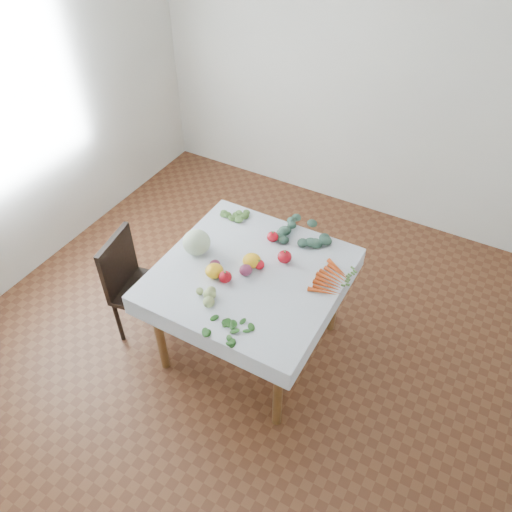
{
  "coord_description": "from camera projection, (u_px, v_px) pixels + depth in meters",
  "views": [
    {
      "loc": [
        1.12,
        -1.93,
        2.95
      ],
      "look_at": [
        -0.0,
        0.09,
        0.82
      ],
      "focal_mm": 35.0,
      "sensor_mm": 36.0,
      "label": 1
    }
  ],
  "objects": [
    {
      "name": "tablecloth",
      "position": [
        250.0,
        272.0,
        3.13
      ],
      "size": [
        1.12,
        1.12,
        0.01
      ],
      "primitive_type": "cube",
      "color": "white",
      "rests_on": "table"
    },
    {
      "name": "carrot_bunch",
      "position": [
        331.0,
        280.0,
        3.06
      ],
      "size": [
        0.18,
        0.32,
        0.03
      ],
      "color": "#D94E18",
      "rests_on": "tablecloth"
    },
    {
      "name": "tomatillo_cluster",
      "position": [
        208.0,
        295.0,
        2.95
      ],
      "size": [
        0.17,
        0.11,
        0.05
      ],
      "color": "#9EB065",
      "rests_on": "tablecloth"
    },
    {
      "name": "tomato_d",
      "position": [
        225.0,
        277.0,
        3.05
      ],
      "size": [
        0.11,
        0.11,
        0.07
      ],
      "primitive_type": "ellipsoid",
      "rotation": [
        0.0,
        0.0,
        0.43
      ],
      "color": "red",
      "rests_on": "tablecloth"
    },
    {
      "name": "onion_a",
      "position": [
        215.0,
        264.0,
        3.14
      ],
      "size": [
        0.08,
        0.08,
        0.06
      ],
      "primitive_type": "ellipsoid",
      "rotation": [
        0.0,
        0.0,
        0.12
      ],
      "color": "#50162B",
      "rests_on": "tablecloth"
    },
    {
      "name": "ground",
      "position": [
        251.0,
        345.0,
        3.64
      ],
      "size": [
        4.0,
        4.0,
        0.0
      ],
      "primitive_type": "plane",
      "color": "brown"
    },
    {
      "name": "kale_bunch",
      "position": [
        305.0,
        233.0,
        3.37
      ],
      "size": [
        0.36,
        0.27,
        0.05
      ],
      "color": "#345544",
      "rests_on": "tablecloth"
    },
    {
      "name": "back_wall",
      "position": [
        373.0,
        67.0,
        4.01
      ],
      "size": [
        4.0,
        0.04,
        2.7
      ],
      "primitive_type": "cube",
      "color": "white",
      "rests_on": "ground"
    },
    {
      "name": "basil_bunch",
      "position": [
        229.0,
        328.0,
        2.79
      ],
      "size": [
        0.22,
        0.19,
        0.01
      ],
      "color": "#22551A",
      "rests_on": "tablecloth"
    },
    {
      "name": "tomato_a",
      "position": [
        273.0,
        237.0,
        3.33
      ],
      "size": [
        0.09,
        0.09,
        0.07
      ],
      "primitive_type": "ellipsoid",
      "rotation": [
        0.0,
        0.0,
        0.24
      ],
      "color": "red",
      "rests_on": "tablecloth"
    },
    {
      "name": "dill_bunch",
      "position": [
        234.0,
        216.0,
        3.53
      ],
      "size": [
        0.22,
        0.17,
        0.02
      ],
      "color": "#557F3A",
      "rests_on": "tablecloth"
    },
    {
      "name": "table",
      "position": [
        250.0,
        283.0,
        3.2
      ],
      "size": [
        1.0,
        1.0,
        0.75
      ],
      "color": "brown",
      "rests_on": "ground"
    },
    {
      "name": "cabbage",
      "position": [
        197.0,
        242.0,
        3.21
      ],
      "size": [
        0.21,
        0.21,
        0.16
      ],
      "primitive_type": "ellipsoid",
      "rotation": [
        0.0,
        0.0,
        0.16
      ],
      "color": "beige",
      "rests_on": "tablecloth"
    },
    {
      "name": "heirloom_front",
      "position": [
        214.0,
        271.0,
        3.08
      ],
      "size": [
        0.14,
        0.14,
        0.08
      ],
      "primitive_type": "ellipsoid",
      "rotation": [
        0.0,
        0.0,
        0.29
      ],
      "color": "yellow",
      "rests_on": "tablecloth"
    },
    {
      "name": "onion_b",
      "position": [
        246.0,
        270.0,
        3.09
      ],
      "size": [
        0.1,
        0.1,
        0.07
      ],
      "primitive_type": "ellipsoid",
      "rotation": [
        0.0,
        0.0,
        -0.33
      ],
      "color": "#50162B",
      "rests_on": "tablecloth"
    },
    {
      "name": "tomato_b",
      "position": [
        259.0,
        265.0,
        3.14
      ],
      "size": [
        0.09,
        0.09,
        0.06
      ],
      "primitive_type": "ellipsoid",
      "rotation": [
        0.0,
        0.0,
        0.43
      ],
      "color": "red",
      "rests_on": "tablecloth"
    },
    {
      "name": "heirloom_back",
      "position": [
        252.0,
        261.0,
        3.15
      ],
      "size": [
        0.15,
        0.15,
        0.08
      ],
      "primitive_type": "ellipsoid",
      "rotation": [
        0.0,
        0.0,
        -0.31
      ],
      "color": "yellow",
      "rests_on": "tablecloth"
    },
    {
      "name": "tomato_c",
      "position": [
        285.0,
        257.0,
        3.17
      ],
      "size": [
        0.1,
        0.1,
        0.08
      ],
      "primitive_type": "ellipsoid",
      "rotation": [
        0.0,
        0.0,
        0.08
      ],
      "color": "red",
      "rests_on": "tablecloth"
    },
    {
      "name": "chair",
      "position": [
        134.0,
        281.0,
        3.46
      ],
      "size": [
        0.44,
        0.44,
        0.84
      ],
      "color": "black",
      "rests_on": "ground"
    }
  ]
}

